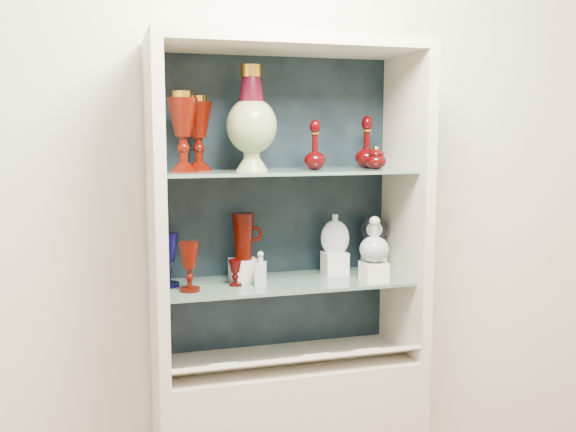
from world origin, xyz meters
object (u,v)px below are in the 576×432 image
object	(u,v)px
lidded_bowl	(376,157)
ruby_pitcher	(243,236)
enamel_urn	(252,118)
ruby_decanter_b	(367,140)
ruby_decanter_a	(315,142)
clear_round_decanter	(374,241)
cobalt_goblet	(168,260)
ruby_goblet_tall	(189,267)
clear_square_bottle	(261,268)
flat_flask	(335,233)
cameo_medallion	(374,231)
pedestal_lamp_right	(198,133)
pedestal_lamp_left	(183,132)
ruby_goblet_small	(235,273)

from	to	relation	value
lidded_bowl	ruby_pitcher	world-z (taller)	lidded_bowl
enamel_urn	ruby_decanter_b	size ratio (longest dim) A/B	1.76
ruby_decanter_a	clear_round_decanter	world-z (taller)	ruby_decanter_a
cobalt_goblet	ruby_goblet_tall	distance (m)	0.12
ruby_decanter_a	clear_square_bottle	world-z (taller)	ruby_decanter_a
ruby_goblet_tall	clear_round_decanter	xyz separation A→B (m)	(0.69, -0.03, 0.07)
ruby_pitcher	flat_flask	xyz separation A→B (m)	(0.37, -0.01, -0.00)
ruby_decanter_b	ruby_goblet_tall	size ratio (longest dim) A/B	1.22
clear_square_bottle	enamel_urn	bearing A→B (deg)	127.03
enamel_urn	ruby_goblet_tall	size ratio (longest dim) A/B	2.14
lidded_bowl	ruby_goblet_tall	distance (m)	0.80
enamel_urn	cameo_medallion	bearing A→B (deg)	10.50
pedestal_lamp_right	lidded_bowl	size ratio (longest dim) A/B	3.01
clear_square_bottle	clear_round_decanter	xyz separation A→B (m)	(0.43, -0.04, 0.09)
pedestal_lamp_right	enamel_urn	world-z (taller)	enamel_urn
pedestal_lamp_right	ruby_decanter_b	size ratio (longest dim) A/B	1.26
pedestal_lamp_right	ruby_decanter_a	world-z (taller)	pedestal_lamp_right
ruby_decanter_b	clear_round_decanter	bearing A→B (deg)	-98.05
pedestal_lamp_left	pedestal_lamp_right	size ratio (longest dim) A/B	1.04
cobalt_goblet	ruby_pitcher	size ratio (longest dim) A/B	1.10
clear_square_bottle	flat_flask	bearing A→B (deg)	16.47
cobalt_goblet	clear_round_decanter	distance (m)	0.77
ruby_decanter_b	ruby_goblet_small	bearing A→B (deg)	-173.40
ruby_decanter_a	ruby_decanter_b	world-z (taller)	ruby_decanter_b
pedestal_lamp_right	clear_round_decanter	world-z (taller)	pedestal_lamp_right
flat_flask	pedestal_lamp_left	bearing A→B (deg)	-150.58
pedestal_lamp_right	clear_round_decanter	size ratio (longest dim) A/B	1.61
pedestal_lamp_right	cobalt_goblet	xyz separation A→B (m)	(-0.12, -0.03, -0.46)
ruby_decanter_a	enamel_urn	bearing A→B (deg)	176.34
lidded_bowl	cameo_medallion	size ratio (longest dim) A/B	0.71
ruby_decanter_a	cameo_medallion	world-z (taller)	ruby_decanter_a
lidded_bowl	ruby_goblet_tall	world-z (taller)	lidded_bowl
pedestal_lamp_left	ruby_decanter_a	xyz separation A→B (m)	(0.48, -0.01, -0.04)
cobalt_goblet	cameo_medallion	size ratio (longest dim) A/B	1.54
ruby_decanter_b	lidded_bowl	size ratio (longest dim) A/B	2.39
cameo_medallion	ruby_goblet_tall	bearing A→B (deg)	-152.69
ruby_decanter_a	clear_square_bottle	size ratio (longest dim) A/B	1.63
flat_flask	ruby_decanter_a	bearing A→B (deg)	-121.60
ruby_decanter_a	ruby_decanter_b	distance (m)	0.25
clear_round_decanter	ruby_goblet_tall	bearing A→B (deg)	177.66
pedestal_lamp_left	ruby_decanter_b	bearing A→B (deg)	4.91
pedestal_lamp_left	clear_round_decanter	bearing A→B (deg)	-5.33
enamel_urn	ruby_decanter_b	xyz separation A→B (m)	(0.47, 0.06, -0.08)
ruby_decanter_a	cobalt_goblet	size ratio (longest dim) A/B	1.06
pedestal_lamp_left	cameo_medallion	xyz separation A→B (m)	(0.78, 0.10, -0.40)
ruby_goblet_tall	clear_square_bottle	distance (m)	0.26
pedestal_lamp_right	ruby_goblet_small	xyz separation A→B (m)	(0.11, -0.09, -0.51)
clear_round_decanter	ruby_decanter_b	bearing A→B (deg)	81.95
enamel_urn	ruby_decanter_a	xyz separation A→B (m)	(0.24, -0.02, -0.08)
lidded_bowl	ruby_pitcher	bearing A→B (deg)	167.23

